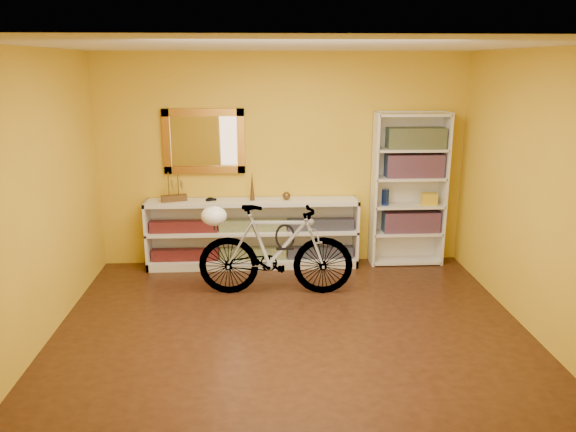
{
  "coord_description": "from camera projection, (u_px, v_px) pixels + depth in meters",
  "views": [
    {
      "loc": [
        -0.29,
        -4.8,
        2.46
      ],
      "look_at": [
        0.0,
        0.7,
        0.95
      ],
      "focal_mm": 34.86,
      "sensor_mm": 36.0,
      "label": 1
    }
  ],
  "objects": [
    {
      "name": "u_lock",
      "position": [
        285.0,
        237.0,
        6.01
      ],
      "size": [
        0.21,
        0.02,
        0.21
      ],
      "primitive_type": "torus",
      "rotation": [
        1.57,
        0.0,
        0.0
      ],
      "color": "black",
      "rests_on": "bicycle"
    },
    {
      "name": "book_row_c",
      "position": [
        416.0,
        138.0,
        6.73
      ],
      "size": [
        0.7,
        0.22,
        0.25
      ],
      "primitive_type": "cube",
      "color": "navy",
      "rests_on": "bookcase"
    },
    {
      "name": "ceiling",
      "position": [
        292.0,
        45.0,
        4.6
      ],
      "size": [
        4.5,
        4.0,
        0.01
      ],
      "primitive_type": "cube",
      "color": "silver",
      "rests_on": "ground"
    },
    {
      "name": "toy_car",
      "position": [
        211.0,
        201.0,
        6.77
      ],
      "size": [
        0.0,
        0.01,
        0.0
      ],
      "primitive_type": "imported",
      "rotation": [
        0.0,
        0.0,
        1.93
      ],
      "color": "black",
      "rests_on": "console_unit"
    },
    {
      "name": "console_unit",
      "position": [
        253.0,
        234.0,
        6.91
      ],
      "size": [
        2.6,
        0.35,
        0.85
      ],
      "primitive_type": null,
      "color": "silver",
      "rests_on": "floor"
    },
    {
      "name": "wall_socket",
      "position": [
        353.0,
        241.0,
        7.18
      ],
      "size": [
        0.09,
        0.02,
        0.09
      ],
      "primitive_type": "cube",
      "color": "silver",
      "rests_on": "back_wall"
    },
    {
      "name": "yellow_bag",
      "position": [
        429.0,
        199.0,
        6.9
      ],
      "size": [
        0.19,
        0.13,
        0.15
      ],
      "primitive_type": "cube",
      "rotation": [
        0.0,
        0.0,
        -0.04
      ],
      "color": "gold",
      "rests_on": "bookcase"
    },
    {
      "name": "book_row_b",
      "position": [
        414.0,
        165.0,
        6.81
      ],
      "size": [
        0.7,
        0.22,
        0.28
      ],
      "primitive_type": "cube",
      "color": "maroon",
      "rests_on": "bookcase"
    },
    {
      "name": "floor",
      "position": [
        292.0,
        332.0,
        5.29
      ],
      "size": [
        4.5,
        4.0,
        0.01
      ],
      "primitive_type": "cube",
      "color": "black",
      "rests_on": "ground"
    },
    {
      "name": "right_wall",
      "position": [
        540.0,
        196.0,
        5.06
      ],
      "size": [
        0.01,
        4.0,
        2.6
      ],
      "primitive_type": "cube",
      "color": "gold",
      "rests_on": "ground"
    },
    {
      "name": "travel_mug",
      "position": [
        385.0,
        197.0,
        6.88
      ],
      "size": [
        0.09,
        0.09,
        0.2
      ],
      "primitive_type": "cylinder",
      "color": "#162D99",
      "rests_on": "bookcase"
    },
    {
      "name": "cd_row_upper",
      "position": [
        253.0,
        225.0,
        6.86
      ],
      "size": [
        2.5,
        0.13,
        0.14
      ],
      "primitive_type": "cube",
      "color": "navy",
      "rests_on": "console_unit"
    },
    {
      "name": "left_wall",
      "position": [
        32.0,
        202.0,
        4.83
      ],
      "size": [
        0.01,
        4.0,
        2.6
      ],
      "primitive_type": "cube",
      "color": "gold",
      "rests_on": "ground"
    },
    {
      "name": "cd_row_lower",
      "position": [
        253.0,
        254.0,
        6.96
      ],
      "size": [
        2.5,
        0.13,
        0.14
      ],
      "primitive_type": "cube",
      "color": "black",
      "rests_on": "console_unit"
    },
    {
      "name": "back_wall",
      "position": [
        282.0,
        161.0,
        6.88
      ],
      "size": [
        4.5,
        0.01,
        2.6
      ],
      "primitive_type": "cube",
      "color": "gold",
      "rests_on": "ground"
    },
    {
      "name": "bicycle",
      "position": [
        276.0,
        250.0,
        6.05
      ],
      "size": [
        0.53,
        1.74,
        1.01
      ],
      "primitive_type": "imported",
      "rotation": [
        0.0,
        0.0,
        1.52
      ],
      "color": "silver",
      "rests_on": "floor"
    },
    {
      "name": "red_tin",
      "position": [
        395.0,
        141.0,
        6.75
      ],
      "size": [
        0.17,
        0.17,
        0.18
      ],
      "primitive_type": "cube",
      "rotation": [
        0.0,
        0.0,
        0.34
      ],
      "color": "maroon",
      "rests_on": "bookcase"
    },
    {
      "name": "helmet",
      "position": [
        214.0,
        216.0,
        5.95
      ],
      "size": [
        0.28,
        0.26,
        0.21
      ],
      "primitive_type": "ellipsoid",
      "color": "white",
      "rests_on": "bicycle"
    },
    {
      "name": "decorative_orb",
      "position": [
        287.0,
        196.0,
        6.81
      ],
      "size": [
        0.1,
        0.1,
        0.1
      ],
      "primitive_type": "sphere",
      "color": "brown",
      "rests_on": "console_unit"
    },
    {
      "name": "model_ship",
      "position": [
        174.0,
        187.0,
        6.7
      ],
      "size": [
        0.32,
        0.2,
        0.36
      ],
      "primitive_type": null,
      "rotation": [
        0.0,
        0.0,
        0.29
      ],
      "color": "#432C12",
      "rests_on": "console_unit"
    },
    {
      "name": "bronze_ornament",
      "position": [
        252.0,
        186.0,
        6.75
      ],
      "size": [
        0.06,
        0.06,
        0.35
      ],
      "primitive_type": "cone",
      "color": "brown",
      "rests_on": "console_unit"
    },
    {
      "name": "book_row_a",
      "position": [
        411.0,
        221.0,
        7.0
      ],
      "size": [
        0.7,
        0.22,
        0.26
      ],
      "primitive_type": "cube",
      "color": "maroon",
      "rests_on": "bookcase"
    },
    {
      "name": "bookcase",
      "position": [
        409.0,
        190.0,
        6.89
      ],
      "size": [
        0.9,
        0.3,
        1.9
      ],
      "primitive_type": null,
      "color": "silver",
      "rests_on": "floor"
    },
    {
      "name": "gilt_mirror",
      "position": [
        204.0,
        141.0,
        6.73
      ],
      "size": [
        0.98,
        0.06,
        0.78
      ],
      "primitive_type": "cube",
      "color": "#98611B",
      "rests_on": "back_wall"
    }
  ]
}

